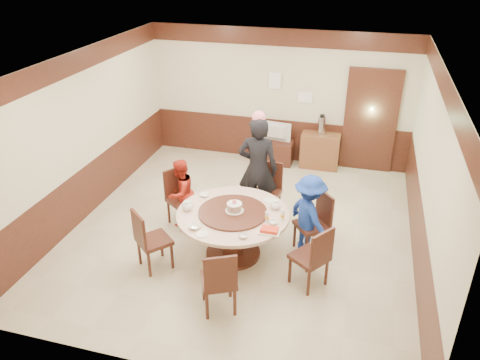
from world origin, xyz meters
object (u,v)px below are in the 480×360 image
(television, at_px, (274,132))
(person_standing, at_px, (258,169))
(shrimp_platter, at_px, (269,231))
(thermos, at_px, (322,125))
(banquet_table, at_px, (233,225))
(person_red, at_px, (181,193))
(side_cabinet, at_px, (320,151))
(person_blue, at_px, (309,216))
(tv_stand, at_px, (273,152))
(birthday_cake, at_px, (234,207))

(television, bearing_deg, person_standing, 103.50)
(shrimp_platter, distance_m, television, 3.89)
(television, xyz_separation_m, thermos, (0.99, 0.03, 0.24))
(banquet_table, bearing_deg, television, 91.63)
(shrimp_platter, xyz_separation_m, television, (-0.73, 3.82, -0.07))
(person_red, bearing_deg, side_cabinet, 160.02)
(person_red, relative_size, person_blue, 0.89)
(television, height_order, thermos, thermos)
(tv_stand, bearing_deg, person_red, -109.57)
(birthday_cake, bearing_deg, shrimp_platter, -31.56)
(side_cabinet, bearing_deg, thermos, 180.00)
(banquet_table, height_order, birthday_cake, birthday_cake)
(person_standing, distance_m, person_red, 1.35)
(tv_stand, height_order, television, television)
(banquet_table, relative_size, shrimp_platter, 5.58)
(shrimp_platter, xyz_separation_m, tv_stand, (-0.73, 3.82, -0.53))
(banquet_table, height_order, person_red, person_red)
(person_blue, bearing_deg, thermos, -40.24)
(person_blue, xyz_separation_m, television, (-1.19, 3.09, 0.05))
(birthday_cake, xyz_separation_m, tv_stand, (-0.12, 3.45, -0.60))
(thermos, bearing_deg, person_red, -124.96)
(banquet_table, relative_size, thermos, 4.40)
(banquet_table, height_order, tv_stand, banquet_table)
(side_cabinet, height_order, thermos, thermos)
(person_blue, distance_m, tv_stand, 3.34)
(person_red, height_order, television, person_red)
(television, xyz_separation_m, side_cabinet, (1.00, 0.03, -0.33))
(thermos, bearing_deg, tv_stand, -178.26)
(tv_stand, relative_size, thermos, 2.24)
(shrimp_platter, bearing_deg, television, 100.79)
(person_standing, distance_m, tv_stand, 2.39)
(tv_stand, bearing_deg, banquet_table, -88.37)
(person_blue, xyz_separation_m, tv_stand, (-1.19, 3.09, -0.41))
(television, bearing_deg, tv_stand, -0.00)
(thermos, bearing_deg, person_blue, -86.41)
(birthday_cake, distance_m, tv_stand, 3.50)
(person_standing, xyz_separation_m, birthday_cake, (-0.07, -1.17, -0.08))
(birthday_cake, xyz_separation_m, thermos, (0.87, 3.48, 0.09))
(side_cabinet, bearing_deg, television, -178.28)
(tv_stand, xyz_separation_m, television, (0.00, 0.00, 0.45))
(birthday_cake, bearing_deg, thermos, 75.94)
(person_standing, relative_size, shrimp_platter, 6.18)
(birthday_cake, distance_m, shrimp_platter, 0.72)
(shrimp_platter, height_order, side_cabinet, shrimp_platter)
(person_blue, height_order, shrimp_platter, person_blue)
(tv_stand, bearing_deg, person_blue, -69.03)
(person_red, relative_size, side_cabinet, 1.46)
(shrimp_platter, relative_size, television, 0.42)
(person_red, relative_size, thermos, 3.08)
(person_blue, bearing_deg, banquet_table, 65.16)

